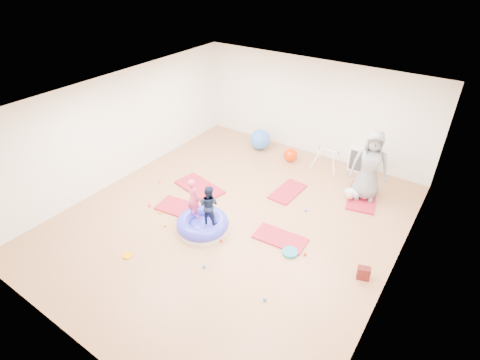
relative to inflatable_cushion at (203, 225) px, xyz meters
The scene contains 19 objects.
room 1.47m from the inflatable_cushion, 65.96° to the left, with size 7.01×8.01×2.81m.
gym_mat_front_left 0.95m from the inflatable_cushion, 161.30° to the left, with size 1.22×0.61×0.05m, color #B3203E.
gym_mat_mid_left 1.70m from the inflatable_cushion, 132.28° to the left, with size 1.32×0.66×0.05m, color #B3203E.
gym_mat_center_back 2.53m from the inflatable_cushion, 70.22° to the left, with size 1.09×0.55×0.05m, color #B3203E.
gym_mat_right 1.73m from the inflatable_cushion, 23.93° to the left, with size 1.12×0.56×0.05m, color #B3203E.
gym_mat_rear_right 4.08m from the inflatable_cushion, 51.98° to the left, with size 1.31×0.66×0.05m, color #B3203E.
inflatable_cushion is the anchor object (origin of this frame).
child_pink 0.71m from the inflatable_cushion, behind, with size 0.35×0.23×0.95m, color #E43F6C.
child_navy 0.68m from the inflatable_cushion, ahead, with size 0.45×0.35×0.92m, color #111B34.
adult_caregiver 4.17m from the inflatable_cushion, 51.79° to the left, with size 0.87×0.57×1.78m, color slate.
infant 3.78m from the inflatable_cushion, 52.58° to the left, with size 0.40×0.41×0.24m.
ball_pit_balls 0.22m from the inflatable_cushion, 20.19° to the left, with size 4.49×2.87×0.07m.
exercise_ball_blue 4.16m from the inflatable_cushion, 104.03° to the left, with size 0.63×0.63×0.63m, color blue.
exercise_ball_orange 3.87m from the inflatable_cushion, 88.04° to the left, with size 0.40×0.40×0.40m, color #FB3200.
infant_play_gym 4.29m from the inflatable_cushion, 74.17° to the left, with size 0.74×0.71×0.57m.
cube_shelf 4.93m from the inflatable_cushion, 65.83° to the left, with size 0.69×0.34×0.69m.
balance_disc 2.00m from the inflatable_cushion, 11.94° to the left, with size 0.32×0.32×0.07m, color teal.
backpack 3.47m from the inflatable_cushion, 10.08° to the left, with size 0.23×0.14×0.27m, color maroon.
yellow_toy 1.69m from the inflatable_cushion, 116.22° to the right, with size 0.21×0.21×0.03m, color #FF9E03.
Camera 1 is at (4.00, -5.55, 5.40)m, focal length 28.00 mm.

